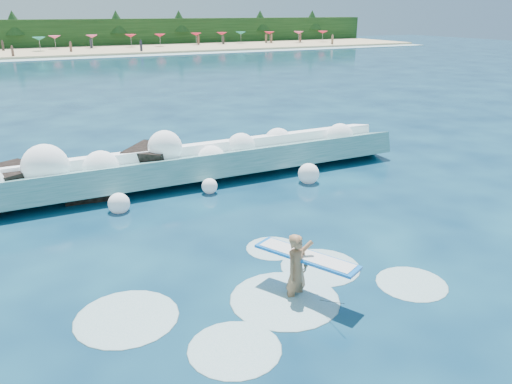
{
  "coord_description": "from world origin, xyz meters",
  "views": [
    {
      "loc": [
        -5.09,
        -11.05,
        6.55
      ],
      "look_at": [
        1.5,
        2.0,
        1.2
      ],
      "focal_mm": 35.0,
      "sensor_mm": 36.0,
      "label": 1
    }
  ],
  "objects": [
    {
      "name": "beachgoers",
      "position": [
        3.01,
        73.85,
        1.07
      ],
      "size": [
        102.37,
        13.72,
        1.92
      ],
      "color": "#3F332D",
      "rests_on": "ground"
    },
    {
      "name": "wet_band",
      "position": [
        0.0,
        67.0,
        0.04
      ],
      "size": [
        140.0,
        5.0,
        0.08
      ],
      "primitive_type": "cube",
      "color": "silver",
      "rests_on": "ground"
    },
    {
      "name": "wave_spray",
      "position": [
        0.42,
        7.54,
        1.01
      ],
      "size": [
        15.64,
        4.41,
        2.16
      ],
      "color": "white",
      "rests_on": "ground"
    },
    {
      "name": "breaking_wave",
      "position": [
        1.09,
        7.72,
        0.57
      ],
      "size": [
        18.96,
        2.91,
        1.63
      ],
      "color": "teal",
      "rests_on": "ground"
    },
    {
      "name": "beach",
      "position": [
        0.0,
        78.0,
        0.2
      ],
      "size": [
        140.0,
        20.0,
        0.4
      ],
      "primitive_type": "cube",
      "color": "tan",
      "rests_on": "ground"
    },
    {
      "name": "rock_cluster",
      "position": [
        -3.07,
        8.08,
        0.48
      ],
      "size": [
        8.66,
        3.43,
        1.52
      ],
      "color": "black",
      "rests_on": "ground"
    },
    {
      "name": "surfer_with_board",
      "position": [
        0.6,
        -2.07,
        0.72
      ],
      "size": [
        1.73,
        3.04,
        1.95
      ],
      "color": "#A6724D",
      "rests_on": "ground"
    },
    {
      "name": "surf_foam",
      "position": [
        -0.16,
        -1.79,
        0.0
      ],
      "size": [
        8.92,
        5.47,
        0.13
      ],
      "color": "silver",
      "rests_on": "ground"
    },
    {
      "name": "beach_umbrellas",
      "position": [
        0.31,
        80.4,
        2.25
      ],
      "size": [
        110.79,
        6.92,
        0.5
      ],
      "color": "#E94473",
      "rests_on": "ground"
    },
    {
      "name": "ground",
      "position": [
        0.0,
        0.0,
        0.0
      ],
      "size": [
        200.0,
        200.0,
        0.0
      ],
      "primitive_type": "plane",
      "color": "#071F3B",
      "rests_on": "ground"
    },
    {
      "name": "treeline",
      "position": [
        0.0,
        88.0,
        2.5
      ],
      "size": [
        140.0,
        4.0,
        5.0
      ],
      "primitive_type": "cube",
      "color": "black",
      "rests_on": "ground"
    }
  ]
}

